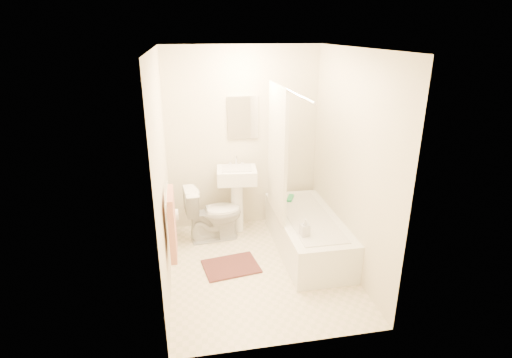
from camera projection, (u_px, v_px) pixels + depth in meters
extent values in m
plane|color=beige|center=(260.00, 268.00, 4.57)|extent=(2.40, 2.40, 0.00)
plane|color=white|center=(261.00, 48.00, 3.73)|extent=(2.40, 2.40, 0.00)
cube|color=beige|center=(243.00, 140.00, 5.25)|extent=(2.00, 0.02, 2.40)
cube|color=beige|center=(162.00, 175.00, 3.98)|extent=(0.02, 2.40, 2.40)
cube|color=beige|center=(351.00, 164.00, 4.32)|extent=(0.02, 2.40, 2.40)
cube|color=white|center=(243.00, 118.00, 5.13)|extent=(0.40, 0.03, 0.55)
cylinder|color=silver|center=(288.00, 89.00, 4.01)|extent=(0.03, 1.70, 0.03)
cube|color=silver|center=(277.00, 152.00, 4.65)|extent=(0.04, 0.80, 1.55)
cylinder|color=silver|center=(166.00, 194.00, 3.79)|extent=(0.02, 0.60, 0.02)
cube|color=#CC7266|center=(172.00, 224.00, 3.91)|extent=(0.06, 0.45, 0.66)
cylinder|color=white|center=(173.00, 215.00, 4.28)|extent=(0.11, 0.12, 0.12)
imported|color=white|center=(214.00, 213.00, 5.10)|extent=(0.77, 0.48, 0.71)
cube|color=#47211B|center=(231.00, 266.00, 4.59)|extent=(0.67, 0.55, 0.02)
imported|color=white|center=(305.00, 227.00, 4.31)|extent=(0.11, 0.11, 0.21)
cube|color=#279C56|center=(290.00, 198.00, 5.26)|extent=(0.15, 0.22, 0.04)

